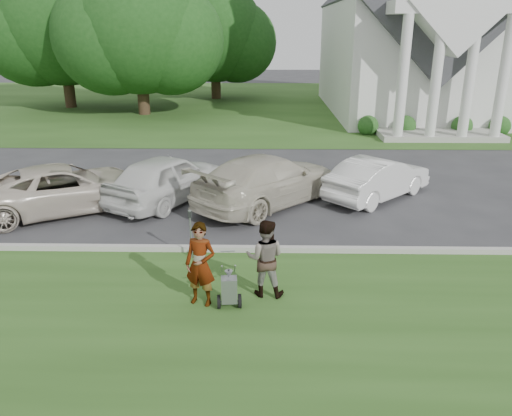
{
  "coord_description": "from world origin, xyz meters",
  "views": [
    {
      "loc": [
        0.0,
        -11.0,
        5.35
      ],
      "look_at": [
        -0.2,
        0.0,
        1.39
      ],
      "focal_mm": 35.0,
      "sensor_mm": 36.0,
      "label": 1
    }
  ],
  "objects_px": {
    "tree_back": "(215,37)",
    "car_d": "(378,178)",
    "car_b": "(167,178)",
    "car_c": "(269,180)",
    "church": "(407,19)",
    "person_right": "(265,259)",
    "striping_cart": "(229,290)",
    "tree_far": "(61,23)",
    "tree_left": "(138,33)",
    "person_left": "(200,265)",
    "car_a": "(65,188)",
    "parking_meter_near": "(191,228)"
  },
  "relations": [
    {
      "from": "car_d",
      "to": "person_left",
      "type": "bearing_deg",
      "value": 100.02
    },
    {
      "from": "tree_left",
      "to": "car_a",
      "type": "xyz_separation_m",
      "value": [
        1.86,
        -18.47,
        -4.39
      ]
    },
    {
      "from": "church",
      "to": "person_right",
      "type": "relative_size",
      "value": 14.31
    },
    {
      "from": "tree_far",
      "to": "car_c",
      "type": "xyz_separation_m",
      "value": [
        14.13,
        -20.73,
        -4.89
      ]
    },
    {
      "from": "tree_left",
      "to": "person_left",
      "type": "bearing_deg",
      "value": -74.33
    },
    {
      "from": "tree_far",
      "to": "person_right",
      "type": "distance_m",
      "value": 30.45
    },
    {
      "from": "person_left",
      "to": "car_d",
      "type": "xyz_separation_m",
      "value": [
        5.03,
        6.92,
        -0.19
      ]
    },
    {
      "from": "church",
      "to": "car_a",
      "type": "relative_size",
      "value": 4.64
    },
    {
      "from": "church",
      "to": "car_c",
      "type": "relative_size",
      "value": 4.36
    },
    {
      "from": "person_left",
      "to": "tree_left",
      "type": "bearing_deg",
      "value": 122.22
    },
    {
      "from": "person_left",
      "to": "car_c",
      "type": "xyz_separation_m",
      "value": [
        1.4,
        6.25,
        -0.08
      ]
    },
    {
      "from": "car_b",
      "to": "car_c",
      "type": "distance_m",
      "value": 3.28
    },
    {
      "from": "church",
      "to": "car_d",
      "type": "bearing_deg",
      "value": -106.12
    },
    {
      "from": "person_left",
      "to": "parking_meter_near",
      "type": "bearing_deg",
      "value": 119.91
    },
    {
      "from": "striping_cart",
      "to": "car_d",
      "type": "height_order",
      "value": "car_d"
    },
    {
      "from": "tree_back",
      "to": "church",
      "type": "bearing_deg",
      "value": -27.85
    },
    {
      "from": "tree_back",
      "to": "person_left",
      "type": "xyz_separation_m",
      "value": [
        2.73,
        -31.99,
        -3.84
      ]
    },
    {
      "from": "tree_back",
      "to": "parking_meter_near",
      "type": "distance_m",
      "value": 30.18
    },
    {
      "from": "parking_meter_near",
      "to": "tree_back",
      "type": "bearing_deg",
      "value": 94.25
    },
    {
      "from": "tree_left",
      "to": "parking_meter_near",
      "type": "height_order",
      "value": "tree_left"
    },
    {
      "from": "tree_back",
      "to": "striping_cart",
      "type": "height_order",
      "value": "tree_back"
    },
    {
      "from": "church",
      "to": "tree_back",
      "type": "relative_size",
      "value": 2.51
    },
    {
      "from": "striping_cart",
      "to": "car_b",
      "type": "relative_size",
      "value": 0.22
    },
    {
      "from": "person_right",
      "to": "car_d",
      "type": "relative_size",
      "value": 0.4
    },
    {
      "from": "tree_back",
      "to": "car_d",
      "type": "relative_size",
      "value": 2.29
    },
    {
      "from": "car_b",
      "to": "car_d",
      "type": "height_order",
      "value": "car_b"
    },
    {
      "from": "church",
      "to": "person_right",
      "type": "height_order",
      "value": "church"
    },
    {
      "from": "tree_far",
      "to": "tree_back",
      "type": "bearing_deg",
      "value": 26.56
    },
    {
      "from": "tree_far",
      "to": "car_c",
      "type": "distance_m",
      "value": 25.56
    },
    {
      "from": "striping_cart",
      "to": "car_b",
      "type": "bearing_deg",
      "value": 104.89
    },
    {
      "from": "tree_left",
      "to": "person_left",
      "type": "distance_m",
      "value": 25.27
    },
    {
      "from": "person_right",
      "to": "person_left",
      "type": "bearing_deg",
      "value": 23.63
    },
    {
      "from": "church",
      "to": "tree_far",
      "type": "xyz_separation_m",
      "value": [
        -23.01,
        1.87,
        -0.25
      ]
    },
    {
      "from": "car_c",
      "to": "parking_meter_near",
      "type": "bearing_deg",
      "value": 107.28
    },
    {
      "from": "striping_cart",
      "to": "person_left",
      "type": "height_order",
      "value": "person_left"
    },
    {
      "from": "person_left",
      "to": "car_a",
      "type": "distance_m",
      "value": 7.36
    },
    {
      "from": "church",
      "to": "person_right",
      "type": "xyz_separation_m",
      "value": [
        -8.98,
        -24.71,
        -5.1
      ]
    },
    {
      "from": "tree_far",
      "to": "car_d",
      "type": "distance_m",
      "value": 27.26
    },
    {
      "from": "tree_back",
      "to": "car_d",
      "type": "height_order",
      "value": "tree_back"
    },
    {
      "from": "striping_cart",
      "to": "car_c",
      "type": "relative_size",
      "value": 0.18
    },
    {
      "from": "striping_cart",
      "to": "person_left",
      "type": "relative_size",
      "value": 0.57
    },
    {
      "from": "tree_back",
      "to": "striping_cart",
      "type": "relative_size",
      "value": 9.62
    },
    {
      "from": "car_c",
      "to": "car_d",
      "type": "distance_m",
      "value": 3.69
    },
    {
      "from": "tree_back",
      "to": "parking_meter_near",
      "type": "height_order",
      "value": "tree_back"
    },
    {
      "from": "car_d",
      "to": "car_b",
      "type": "bearing_deg",
      "value": 49.98
    },
    {
      "from": "church",
      "to": "car_b",
      "type": "xyz_separation_m",
      "value": [
        -12.16,
        -18.67,
        -5.15
      ]
    },
    {
      "from": "striping_cart",
      "to": "person_right",
      "type": "xyz_separation_m",
      "value": [
        0.72,
        0.54,
        0.45
      ]
    },
    {
      "from": "person_left",
      "to": "car_b",
      "type": "distance_m",
      "value": 6.71
    },
    {
      "from": "car_a",
      "to": "car_d",
      "type": "xyz_separation_m",
      "value": [
        9.9,
        1.4,
        -0.03
      ]
    },
    {
      "from": "parking_meter_near",
      "to": "car_a",
      "type": "xyz_separation_m",
      "value": [
        -4.36,
        3.37,
        -0.07
      ]
    }
  ]
}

